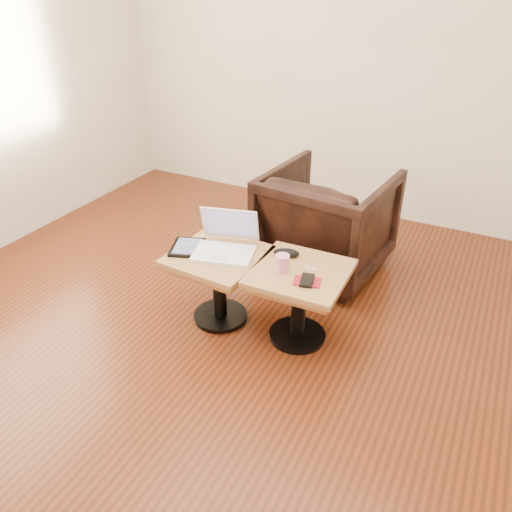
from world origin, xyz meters
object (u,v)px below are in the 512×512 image
at_px(side_table_right, 300,288).
at_px(laptop, 226,244).
at_px(striped_cup, 282,263).
at_px(armchair, 327,222).
at_px(side_table_left, 218,270).

xyz_separation_m(side_table_right, laptop, (-0.47, 0.00, 0.16)).
height_order(striped_cup, armchair, armchair).
distance_m(laptop, armchair, 0.88).
distance_m(striped_cup, armchair, 0.88).
height_order(side_table_left, side_table_right, same).
height_order(laptop, striped_cup, laptop).
relative_size(side_table_left, armchair, 0.67).
relative_size(laptop, striped_cup, 4.10).
bearing_deg(side_table_right, striped_cup, -150.69).
bearing_deg(armchair, side_table_right, 105.97).
xyz_separation_m(laptop, armchair, (0.33, 0.81, -0.14)).
bearing_deg(side_table_left, laptop, 66.10).
bearing_deg(armchair, striped_cup, 99.71).
bearing_deg(striped_cup, laptop, 171.92).
bearing_deg(armchair, laptop, 74.00).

